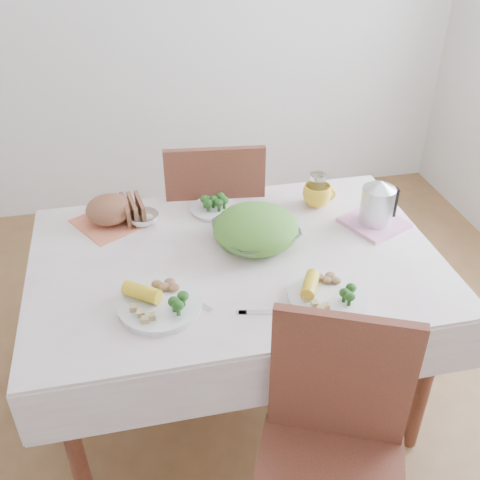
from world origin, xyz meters
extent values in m
plane|color=brown|center=(0.00, 0.00, 0.00)|extent=(3.60, 3.60, 0.00)
cube|color=brown|center=(0.00, 0.00, 0.38)|extent=(1.40, 0.90, 0.75)
cube|color=silver|center=(0.00, 0.00, 0.76)|extent=(1.50, 1.00, 0.01)
cube|color=brown|center=(0.03, 0.65, 0.47)|extent=(0.50, 0.50, 0.99)
imported|color=white|center=(0.09, 0.07, 0.80)|extent=(0.38, 0.38, 0.08)
cylinder|color=white|center=(-0.30, -0.23, 0.77)|extent=(0.39, 0.39, 0.02)
cylinder|color=white|center=(0.25, -0.30, 0.77)|extent=(0.37, 0.37, 0.02)
cylinder|color=beige|center=(-0.02, 0.34, 0.77)|extent=(0.25, 0.25, 0.02)
cube|color=#E67550|center=(-0.45, 0.34, 0.76)|extent=(0.34, 0.34, 0.00)
ellipsoid|color=brown|center=(-0.45, 0.34, 0.82)|extent=(0.24, 0.23, 0.11)
imported|color=white|center=(-0.32, 0.31, 0.78)|extent=(0.15, 0.15, 0.04)
imported|color=yellow|center=(0.41, 0.30, 0.81)|extent=(0.15, 0.15, 0.09)
cylinder|color=white|center=(0.42, 0.32, 0.83)|extent=(0.08, 0.08, 0.13)
cube|color=pink|center=(0.59, 0.10, 0.77)|extent=(0.28, 0.28, 0.02)
cylinder|color=#B2B5BA|center=(0.59, 0.10, 0.88)|extent=(0.15, 0.15, 0.18)
cube|color=silver|center=(-0.19, -0.22, 0.76)|extent=(0.11, 0.14, 0.00)
cube|color=silver|center=(0.03, -0.32, 0.76)|extent=(0.17, 0.05, 0.00)
camera|label=1|loc=(-0.34, -1.65, 1.98)|focal=42.00mm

